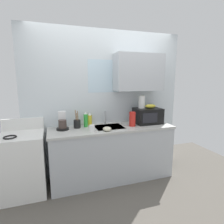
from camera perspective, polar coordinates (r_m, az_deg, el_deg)
kitchen_wall_assembly at (r=3.26m, az=-0.02°, el=4.61°), size 2.80×0.42×2.50m
counter_unit at (r=3.17m, az=-0.02°, el=-12.38°), size 2.03×0.63×0.90m
sink_faucet at (r=3.21m, az=-2.09°, el=-1.71°), size 0.03×0.03×0.23m
stove_range at (r=3.07m, az=-25.81°, el=-14.28°), size 0.60×0.60×1.08m
microwave at (r=3.31m, az=11.02°, el=-1.15°), size 0.46×0.35×0.27m
banana_bunch at (r=3.30m, az=11.87°, el=1.80°), size 0.20×0.11×0.07m
paper_towel_roll at (r=3.27m, az=9.20°, el=3.12°), size 0.11×0.11×0.22m
coffee_maker at (r=2.96m, az=-15.21°, el=-3.26°), size 0.19×0.21×0.28m
dish_soap_bottle_yellow at (r=3.12m, az=-6.91°, el=-2.37°), size 0.07×0.07×0.21m
dish_soap_bottle_green at (r=3.04m, az=-8.18°, el=-2.42°), size 0.07×0.07×0.25m
cereal_canister at (r=3.07m, az=6.37°, el=-2.20°), size 0.10×0.10×0.24m
mug_white at (r=2.79m, az=-6.23°, el=-5.01°), size 0.08×0.08×0.09m
utensil_crock at (r=3.00m, az=-10.81°, el=-3.58°), size 0.11×0.11×0.29m
small_bowl at (r=2.79m, az=-1.53°, el=-5.27°), size 0.13×0.13×0.06m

